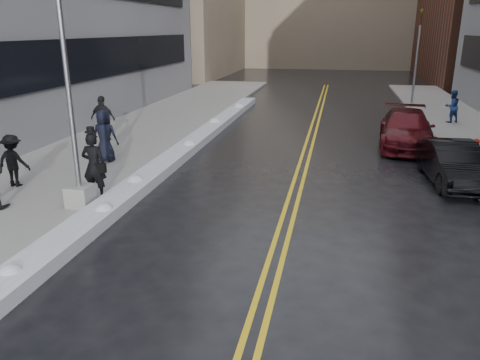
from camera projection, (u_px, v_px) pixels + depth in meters
The scene contains 15 objects.
ground at pixel (167, 253), 10.80m from camera, with size 160.00×160.00×0.00m, color black.
sidewalk_west at pixel (124, 141), 21.21m from camera, with size 5.50×50.00×0.15m, color gray.
lane_line_left at pixel (303, 152), 19.65m from camera, with size 0.12×50.00×0.01m, color gold.
lane_line_right at pixel (310, 152), 19.59m from camera, with size 0.12×50.00×0.01m, color gold.
snow_ridge at pixel (179, 154), 18.67m from camera, with size 0.90×30.00×0.34m, color silver.
lamppost at pixel (72, 123), 12.52m from camera, with size 0.65×0.65×7.62m.
fire_hydrant at pixel (475, 147), 18.18m from camera, with size 0.26×0.26×0.73m.
traffic_signal at pixel (417, 53), 30.43m from camera, with size 0.16×0.20×6.00m.
pedestrian_fedora at pixel (94, 166), 13.61m from camera, with size 0.72×0.47×1.97m, color black.
pedestrian_c at pixel (105, 136), 17.43m from camera, with size 0.96×0.62×1.96m, color black.
pedestrian_d at pixel (103, 119), 20.62m from camera, with size 1.17×0.49×2.00m, color black.
pedestrian_e at pixel (13, 161), 14.70m from camera, with size 1.07×0.62×1.66m, color black.
pedestrian_east at pixel (452, 106), 24.80m from camera, with size 0.83×0.65×1.71m, color navy.
car_black at pixel (453, 163), 15.43m from camera, with size 1.47×4.23×1.39m, color black.
car_maroon at pixel (406, 129), 20.31m from camera, with size 2.18×5.36×1.55m, color #3E090F.
Camera 1 is at (3.65, -9.20, 4.94)m, focal length 35.00 mm.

